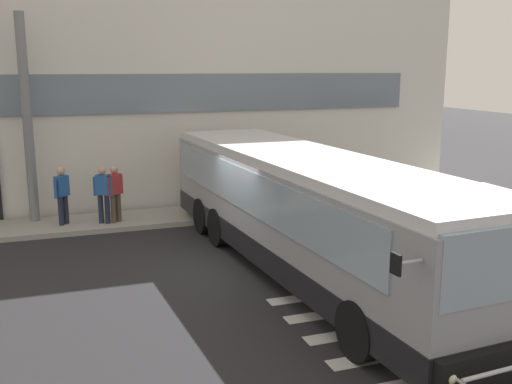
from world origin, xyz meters
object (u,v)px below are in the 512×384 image
Objects in this scene: passenger_by_doorway at (103,192)px; safety_bollard_yellow at (269,206)px; entry_support_column at (27,120)px; passenger_near_column at (62,193)px; bus_main_foreground at (307,215)px; passenger_at_curb_edge at (115,191)px.

safety_bollard_yellow is at bearing -9.43° from passenger_by_doorway.
entry_support_column reaches higher than passenger_near_column.
passenger_by_doorway is at bearing -12.96° from passenger_near_column.
bus_main_foreground is 13.73× the size of safety_bollard_yellow.
bus_main_foreground is 6.52m from passenger_at_curb_edge.
entry_support_column reaches higher than safety_bollard_yellow.
bus_main_foreground is 7.38× the size of passenger_near_column.
entry_support_column is 2.33m from passenger_near_column.
passenger_by_doorway is 0.34m from passenger_at_curb_edge.
entry_support_column is 8.87m from bus_main_foreground.
passenger_by_doorway and passenger_at_curb_edge have the same top height.
entry_support_column is 3.57× the size of passenger_by_doorway.
passenger_by_doorway is at bearing 126.80° from bus_main_foreground.
safety_bollard_yellow is (5.95, -1.06, -0.63)m from passenger_near_column.
passenger_near_column is at bearing 132.40° from bus_main_foreground.
passenger_near_column is 1.00× the size of passenger_by_doorway.
passenger_at_curb_edge is at bearing 169.57° from safety_bollard_yellow.
passenger_at_curb_edge is (1.46, -0.23, 0.00)m from passenger_near_column.
passenger_at_curb_edge is at bearing -23.29° from entry_support_column.
bus_main_foreground reaches higher than passenger_by_doorway.
passenger_near_column is 1.48m from passenger_at_curb_edge.
passenger_by_doorway is 1.00× the size of passenger_at_curb_edge.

